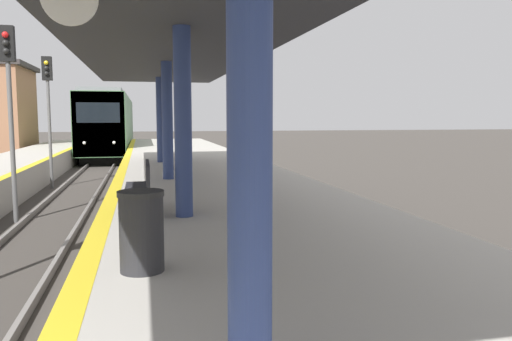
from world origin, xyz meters
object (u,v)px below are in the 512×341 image
Objects in this scene: trash_bin at (142,231)px; signal_far at (48,98)px; train at (111,124)px; signal_mid at (9,88)px; bench at (141,186)px.

signal_far is at bearing 103.06° from trash_bin.
signal_far is at bearing -93.52° from train.
signal_mid is 1.00× the size of signal_far.
trash_bin is 3.61m from bench.
trash_bin is 0.60× the size of bench.
trash_bin is (2.30, -33.89, -0.78)m from train.
train is 19.02m from signal_far.
signal_far is at bearing 91.73° from signal_mid.
train is at bearing 93.89° from trash_bin.
bench is (-0.01, 3.61, 0.02)m from trash_bin.
signal_mid is at bearing -92.16° from train.
signal_mid reaches higher than train.
train is 33.98m from trash_bin.
train is at bearing 86.48° from signal_far.
signal_mid reaches higher than bench.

